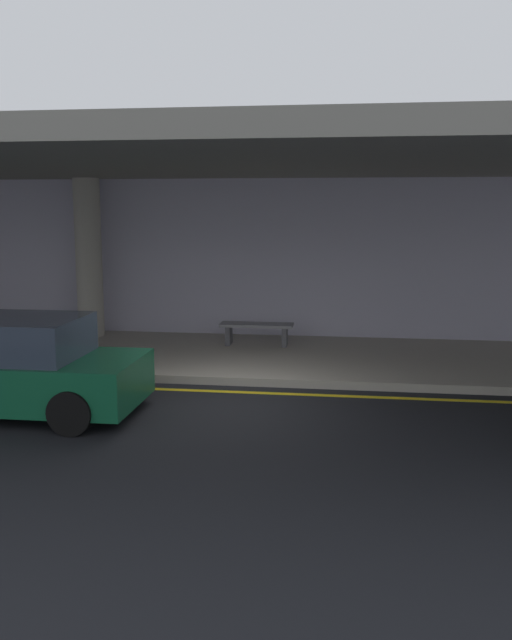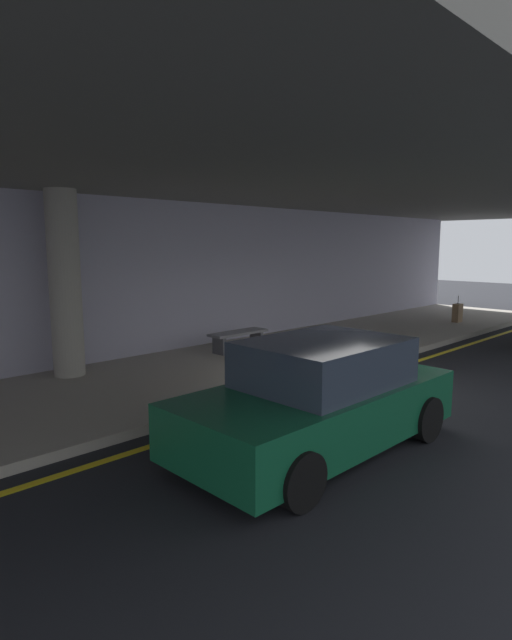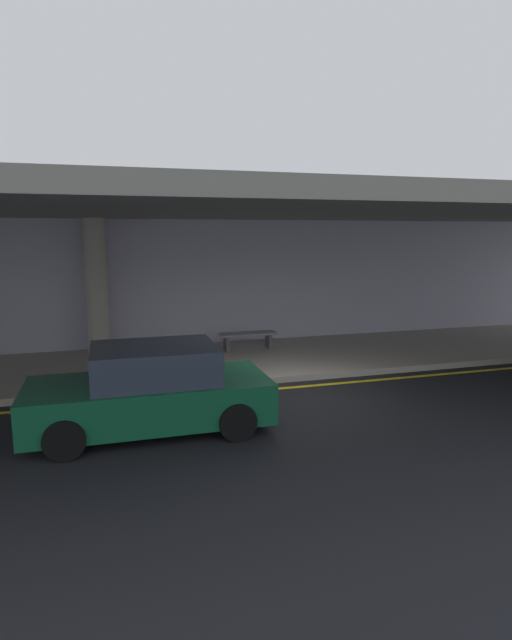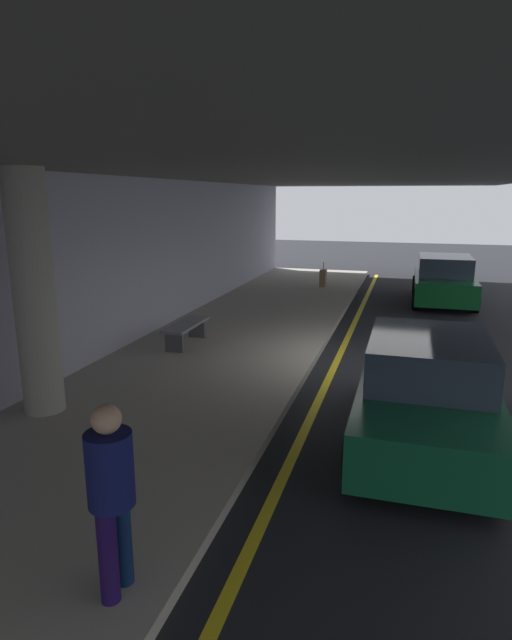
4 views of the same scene
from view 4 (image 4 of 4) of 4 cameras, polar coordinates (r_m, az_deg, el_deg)
ground_plane at (r=10.96m, az=11.76°, el=-4.96°), size 60.00×60.00×0.00m
sidewalk at (r=11.57m, az=-3.72°, el=-3.34°), size 26.00×4.20×0.15m
lane_stripe_yellow at (r=11.02m, az=8.64°, el=-4.72°), size 26.00×0.14×0.01m
support_column_center at (r=8.43m, az=-22.96°, el=2.59°), size 0.61×0.61×3.65m
ceiling_overhang at (r=10.93m, az=-1.47°, el=16.28°), size 28.00×13.20×0.30m
terminal_back_wall at (r=12.14m, az=-13.94°, el=5.90°), size 26.00×0.30×3.80m
car_dark_green at (r=18.10m, az=19.74°, el=4.07°), size 4.10×1.92×1.50m
car_dark_green_no2 at (r=7.79m, az=18.03°, el=-7.49°), size 4.10×1.92×1.50m
traveler_with_luggage at (r=4.57m, az=-15.46°, el=-17.19°), size 0.38×0.38×1.68m
suitcase_upright_primary at (r=19.36m, az=7.30°, el=4.56°), size 0.36×0.22×0.90m
bench_metal at (r=11.79m, az=-7.60°, el=-0.96°), size 1.60×0.50×0.48m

